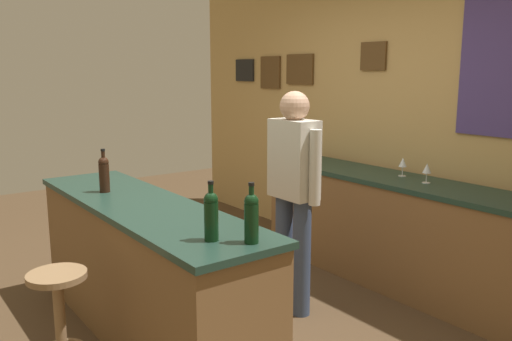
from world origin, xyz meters
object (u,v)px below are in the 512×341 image
Objects in this scene: bar_stool at (59,311)px; wine_bottle_b at (211,214)px; wine_bottle_c at (251,216)px; wine_glass_c at (403,163)px; wine_glass_a at (311,150)px; wine_bottle_a at (104,173)px; wine_glass_d at (427,169)px; wine_glass_b at (315,152)px; bartender at (294,187)px.

bar_stool is 2.22× the size of wine_bottle_b.
wine_bottle_c is 1.97× the size of wine_glass_c.
wine_bottle_c reaches higher than bar_stool.
wine_bottle_b is 2.59m from wine_glass_a.
wine_glass_c is at bearing 5.70° from wine_glass_a.
wine_bottle_a reaches higher than wine_glass_c.
wine_bottle_b is at bearing -83.28° from wine_glass_d.
wine_glass_b is 1.00× the size of wine_glass_c.
wine_glass_b is 1.00× the size of wine_glass_d.
bar_stool is 2.22× the size of wine_bottle_c.
wine_bottle_c is at bearing 6.33° from wine_bottle_a.
wine_glass_d is at bearing 81.54° from bar_stool.
wine_glass_b is (-1.53, 1.86, -0.05)m from wine_bottle_c.
wine_bottle_b is at bearing 42.13° from bar_stool.
wine_bottle_b reaches higher than wine_glass_b.
bartender reaches higher than wine_glass_d.
bar_stool is 2.83m from wine_glass_c.
wine_bottle_b is 2.43m from wine_glass_b.
bartender reaches higher than wine_glass_b.
bartender reaches higher than wine_bottle_b.
wine_glass_b is at bearing 105.83° from bar_stool.
wine_bottle_b and wine_bottle_c have the same top height.
wine_glass_a is 1.00× the size of wine_glass_d.
wine_glass_b is 1.14m from wine_glass_d.
wine_bottle_c is 2.41m from wine_glass_b.
wine_bottle_c reaches higher than wine_glass_a.
wine_glass_d is (-0.25, 2.11, -0.05)m from wine_bottle_b.
wine_bottle_b reaches higher than wine_glass_d.
wine_bottle_b is 0.20m from wine_bottle_c.
wine_glass_c is at bearing 84.76° from bartender.
wine_glass_b and wine_glass_c have the same top height.
wine_glass_c is (-0.68, 2.04, -0.05)m from wine_bottle_c.
wine_glass_d reaches higher than bar_stool.
wine_bottle_a is at bearing -85.27° from wine_glass_a.
wine_bottle_b reaches higher than wine_glass_a.
wine_glass_a is 0.17m from wine_glass_b.
wine_glass_a is at bearing 130.91° from wine_bottle_c.
wine_bottle_a reaches higher than wine_glass_a.
wine_bottle_a reaches higher than bar_stool.
wine_glass_c is at bearing 87.56° from bar_stool.
wine_bottle_a is 2.36m from wine_glass_c.
bar_stool is at bearing -98.46° from wine_glass_d.
wine_glass_a and wine_glass_b have the same top height.
wine_bottle_b is (1.36, 0.03, 0.00)m from wine_bottle_a.
wine_bottle_b is at bearing -137.16° from wine_bottle_c.
wine_bottle_c is 2.15m from wine_glass_c.
wine_bottle_a is at bearing -123.10° from bartender.
wine_glass_d is (1.11, 2.14, -0.05)m from wine_bottle_a.
wine_glass_b is 0.87m from wine_glass_c.
wine_glass_a is (-0.90, 1.00, 0.07)m from bartender.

